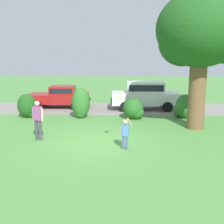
# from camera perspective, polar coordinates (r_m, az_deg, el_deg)

# --- Properties ---
(ground_plane) EXTENTS (80.00, 80.00, 0.00)m
(ground_plane) POSITION_cam_1_polar(r_m,az_deg,el_deg) (11.91, -2.95, -6.30)
(ground_plane) COLOR #518E42
(driveway_strip) EXTENTS (28.00, 4.40, 0.02)m
(driveway_strip) POSITION_cam_1_polar(r_m,az_deg,el_deg) (19.54, -1.14, 0.77)
(driveway_strip) COLOR gray
(driveway_strip) RESTS_ON ground
(oak_tree_large) EXTENTS (4.42, 4.43, 6.72)m
(oak_tree_large) POSITION_cam_1_polar(r_m,az_deg,el_deg) (14.55, 17.71, 15.02)
(oak_tree_large) COLOR brown
(oak_tree_large) RESTS_ON ground
(shrub_near_tree) EXTENTS (1.13, 1.03, 1.42)m
(shrub_near_tree) POSITION_cam_1_polar(r_m,az_deg,el_deg) (17.35, -17.03, 1.11)
(shrub_near_tree) COLOR #1E511C
(shrub_near_tree) RESTS_ON ground
(shrub_centre_left) EXTENTS (1.08, 0.99, 1.81)m
(shrub_centre_left) POSITION_cam_1_polar(r_m,az_deg,el_deg) (16.53, -6.45, 1.70)
(shrub_centre_left) COLOR #33702B
(shrub_centre_left) RESTS_ON ground
(shrub_centre) EXTENTS (1.23, 1.25, 1.22)m
(shrub_centre) POSITION_cam_1_polar(r_m,az_deg,el_deg) (16.29, 4.54, 0.54)
(shrub_centre) COLOR #286023
(shrub_centre) RESTS_ON ground
(shrub_centre_right) EXTENTS (1.19, 1.36, 1.42)m
(shrub_centre_right) POSITION_cam_1_polar(r_m,az_deg,el_deg) (17.02, 14.55, 0.95)
(shrub_centre_right) COLOR #33702B
(shrub_centre_right) RESTS_ON ground
(parked_sedan) EXTENTS (4.43, 2.16, 1.56)m
(parked_sedan) POSITION_cam_1_polar(r_m,az_deg,el_deg) (20.07, -10.68, 3.28)
(parked_sedan) COLOR maroon
(parked_sedan) RESTS_ON ground
(parked_suv) EXTENTS (4.72, 2.15, 1.92)m
(parked_suv) POSITION_cam_1_polar(r_m,az_deg,el_deg) (19.14, 6.81, 3.70)
(parked_suv) COLOR white
(parked_suv) RESTS_ON ground
(child_thrower) EXTENTS (0.47, 0.23, 1.29)m
(child_thrower) POSITION_cam_1_polar(r_m,az_deg,el_deg) (10.88, 2.76, -4.08)
(child_thrower) COLOR #4C608C
(child_thrower) RESTS_ON ground
(frisbee) EXTENTS (0.26, 0.28, 0.17)m
(frisbee) POSITION_cam_1_polar(r_m,az_deg,el_deg) (10.98, 1.89, 3.52)
(frisbee) COLOR yellow
(adult_onlooker) EXTENTS (0.51, 0.32, 1.74)m
(adult_onlooker) POSITION_cam_1_polar(r_m,az_deg,el_deg) (12.42, -15.03, -1.25)
(adult_onlooker) COLOR #3F3F4C
(adult_onlooker) RESTS_ON ground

